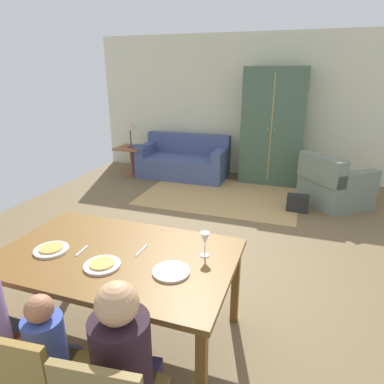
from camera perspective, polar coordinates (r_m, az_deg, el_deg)
name	(u,v)px	position (r m, az deg, el deg)	size (l,w,h in m)	color
ground_plane	(214,245)	(4.19, 3.79, -9.08)	(6.66, 6.27, 0.02)	brown
back_wall	(259,108)	(6.83, 11.30, 13.92)	(6.66, 0.10, 2.70)	beige
dining_table	(117,262)	(2.58, -12.69, -11.48)	(1.73, 1.07, 0.76)	brown
plate_near_man	(51,250)	(2.73, -22.85, -9.06)	(0.25, 0.25, 0.02)	silver
pizza_near_man	(51,248)	(2.72, -22.89, -8.78)	(0.17, 0.17, 0.01)	gold
plate_near_child	(102,265)	(2.42, -15.05, -11.96)	(0.25, 0.25, 0.02)	silver
pizza_near_child	(102,263)	(2.41, -15.09, -11.66)	(0.17, 0.17, 0.01)	gold
plate_near_woman	(171,272)	(2.28, -3.56, -13.39)	(0.25, 0.25, 0.02)	white
wine_glass	(205,239)	(2.40, 2.22, -8.08)	(0.07, 0.07, 0.19)	silver
fork	(82,251)	(2.65, -18.26, -9.48)	(0.02, 0.15, 0.01)	silver
knife	(141,250)	(2.55, -8.61, -9.78)	(0.01, 0.17, 0.01)	silver
dining_chair_child	(32,382)	(2.17, -25.67, -27.19)	(0.46, 0.46, 0.87)	olive
person_child	(54,365)	(2.30, -22.47, -25.59)	(0.22, 0.30, 0.92)	#324152
person_woman	(127,377)	(2.03, -11.03, -28.49)	(0.31, 0.41, 1.11)	#302C52
area_rug	(220,195)	(5.80, 4.84, -0.49)	(2.60, 1.80, 0.01)	tan
couch	(184,161)	(6.77, -1.41, 5.22)	(1.74, 0.86, 0.82)	#445483
armchair	(334,185)	(5.73, 22.98, 1.03)	(1.21, 1.20, 0.82)	slate
armoire	(273,127)	(6.45, 13.62, 10.72)	(1.10, 0.59, 2.10)	#405C47
side_table	(132,157)	(6.94, -10.21, 5.91)	(0.56, 0.56, 0.58)	brown
table_lamp	(130,126)	(6.82, -10.53, 11.06)	(0.26, 0.26, 0.54)	#453B3F
book_lower	(139,147)	(6.80, -9.03, 7.57)	(0.22, 0.16, 0.03)	#A22D39
book_upper	(139,146)	(6.79, -9.03, 7.79)	(0.22, 0.16, 0.03)	#2E4F74
handbag	(297,203)	(5.33, 17.54, -1.81)	(0.32, 0.16, 0.26)	black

